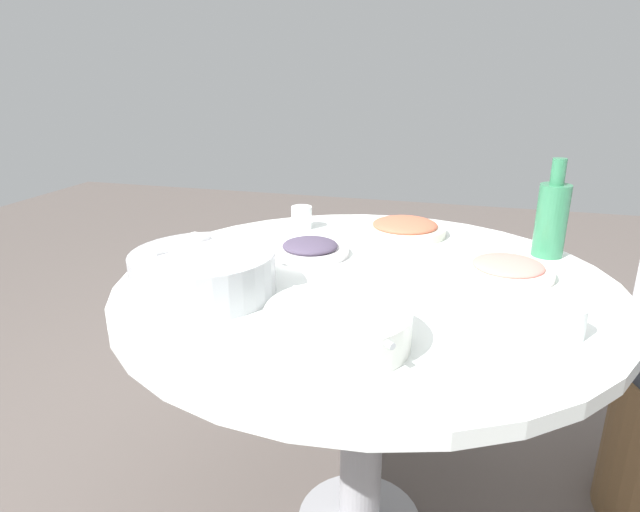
# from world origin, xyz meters

# --- Properties ---
(round_dining_table) EXTENTS (1.16, 1.16, 0.76)m
(round_dining_table) POSITION_xyz_m (0.00, 0.00, 0.64)
(round_dining_table) COLOR #99999E
(round_dining_table) RESTS_ON ground
(rice_bowl) EXTENTS (0.31, 0.31, 0.10)m
(rice_bowl) POSITION_xyz_m (0.32, 0.19, 0.80)
(rice_bowl) COLOR #B2B5BA
(rice_bowl) RESTS_ON round_dining_table
(soup_bowl) EXTENTS (0.26, 0.26, 0.07)m
(soup_bowl) POSITION_xyz_m (-0.01, 0.33, 0.79)
(soup_bowl) COLOR white
(soup_bowl) RESTS_ON round_dining_table
(dish_eggplant) EXTENTS (0.20, 0.20, 0.04)m
(dish_eggplant) POSITION_xyz_m (0.17, -0.12, 0.77)
(dish_eggplant) COLOR silver
(dish_eggplant) RESTS_ON round_dining_table
(dish_shrimp) EXTENTS (0.21, 0.21, 0.04)m
(dish_shrimp) POSITION_xyz_m (-0.32, -0.10, 0.77)
(dish_shrimp) COLOR white
(dish_shrimp) RESTS_ON round_dining_table
(dish_tofu_braise) EXTENTS (0.24, 0.24, 0.05)m
(dish_tofu_braise) POSITION_xyz_m (-0.04, -0.37, 0.78)
(dish_tofu_braise) COLOR silver
(dish_tofu_braise) RESTS_ON round_dining_table
(green_bottle) EXTENTS (0.08, 0.08, 0.26)m
(green_bottle) POSITION_xyz_m (-0.43, -0.28, 0.86)
(green_bottle) COLOR #317850
(green_bottle) RESTS_ON round_dining_table
(tea_cup_near) EXTENTS (0.07, 0.07, 0.06)m
(tea_cup_near) POSITION_xyz_m (-0.41, 0.20, 0.79)
(tea_cup_near) COLOR white
(tea_cup_near) RESTS_ON round_dining_table
(tea_cup_far) EXTENTS (0.06, 0.06, 0.07)m
(tea_cup_far) POSITION_xyz_m (0.27, -0.35, 0.79)
(tea_cup_far) COLOR white
(tea_cup_far) RESTS_ON round_dining_table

